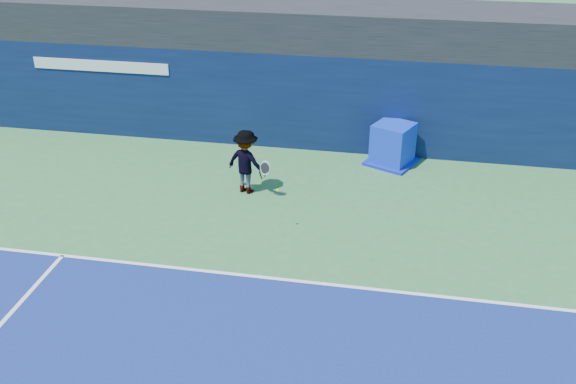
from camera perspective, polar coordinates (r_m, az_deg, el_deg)
ground at (r=11.88m, az=-4.24°, el=-15.97°), size 80.00×80.00×0.00m
baseline at (r=14.13m, az=-1.22°, el=-7.69°), size 24.00×0.10×0.01m
stadium_band at (r=20.44m, az=3.63°, el=14.65°), size 36.00×3.00×1.20m
back_wall_assembly at (r=20.07m, az=3.07°, el=8.17°), size 36.00×1.03×3.00m
equipment_cart at (r=19.34m, az=9.29°, el=4.10°), size 1.72×1.72×1.25m
tennis_player at (r=17.31m, az=-3.74°, el=2.70°), size 1.41×1.00×1.79m
tennis_ball at (r=15.31m, az=-0.95°, el=0.16°), size 0.07×0.07×0.07m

